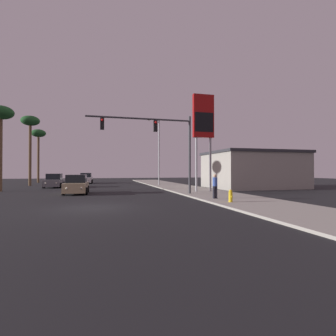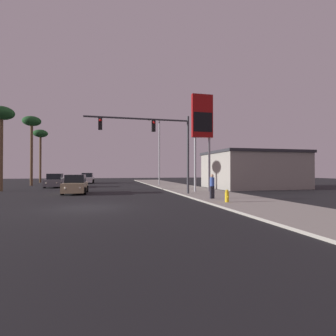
{
  "view_description": "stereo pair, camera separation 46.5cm",
  "coord_description": "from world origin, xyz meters",
  "px_view_note": "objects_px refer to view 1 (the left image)",
  "views": [
    {
      "loc": [
        0.4,
        -14.91,
        2.02
      ],
      "look_at": [
        8.43,
        15.98,
        2.37
      ],
      "focal_mm": 28.0,
      "sensor_mm": 36.0,
      "label": 1
    },
    {
      "loc": [
        0.85,
        -15.03,
        2.02
      ],
      "look_at": [
        8.43,
        15.98,
        2.37
      ],
      "focal_mm": 28.0,
      "sensor_mm": 36.0,
      "label": 2
    }
  ],
  "objects_px": {
    "car_grey": "(54,181)",
    "traffic_light_mast": "(161,137)",
    "car_white": "(86,179)",
    "pedestrian_on_sidewalk": "(215,185)",
    "car_tan": "(76,185)",
    "gas_station_sign": "(203,121)",
    "palm_tree_near": "(1,117)",
    "palm_tree_mid": "(30,125)",
    "palm_tree_far": "(38,136)",
    "street_lamp": "(158,148)",
    "fire_hydrant": "(231,196)"
  },
  "relations": [
    {
      "from": "car_white",
      "to": "gas_station_sign",
      "type": "height_order",
      "value": "gas_station_sign"
    },
    {
      "from": "gas_station_sign",
      "to": "pedestrian_on_sidewalk",
      "type": "xyz_separation_m",
      "value": [
        -1.63,
        -6.04,
        -5.58
      ]
    },
    {
      "from": "gas_station_sign",
      "to": "pedestrian_on_sidewalk",
      "type": "relative_size",
      "value": 5.39
    },
    {
      "from": "car_grey",
      "to": "palm_tree_near",
      "type": "relative_size",
      "value": 0.51
    },
    {
      "from": "palm_tree_far",
      "to": "palm_tree_mid",
      "type": "distance_m",
      "value": 10.06
    },
    {
      "from": "car_white",
      "to": "car_tan",
      "type": "distance_m",
      "value": 19.92
    },
    {
      "from": "traffic_light_mast",
      "to": "palm_tree_near",
      "type": "relative_size",
      "value": 1.01
    },
    {
      "from": "pedestrian_on_sidewalk",
      "to": "street_lamp",
      "type": "bearing_deg",
      "value": 90.12
    },
    {
      "from": "street_lamp",
      "to": "pedestrian_on_sidewalk",
      "type": "relative_size",
      "value": 5.39
    },
    {
      "from": "car_grey",
      "to": "car_tan",
      "type": "xyz_separation_m",
      "value": [
        3.38,
        -9.85,
        0.0
      ]
    },
    {
      "from": "street_lamp",
      "to": "fire_hydrant",
      "type": "distance_m",
      "value": 20.8
    },
    {
      "from": "palm_tree_mid",
      "to": "car_tan",
      "type": "bearing_deg",
      "value": -63.74
    },
    {
      "from": "palm_tree_near",
      "to": "palm_tree_mid",
      "type": "height_order",
      "value": "palm_tree_mid"
    },
    {
      "from": "car_grey",
      "to": "traffic_light_mast",
      "type": "bearing_deg",
      "value": 127.7
    },
    {
      "from": "palm_tree_mid",
      "to": "street_lamp",
      "type": "bearing_deg",
      "value": -13.81
    },
    {
      "from": "car_grey",
      "to": "car_white",
      "type": "relative_size",
      "value": 1.0
    },
    {
      "from": "car_tan",
      "to": "gas_station_sign",
      "type": "distance_m",
      "value": 12.86
    },
    {
      "from": "car_white",
      "to": "car_tan",
      "type": "height_order",
      "value": "same"
    },
    {
      "from": "car_tan",
      "to": "gas_station_sign",
      "type": "xyz_separation_m",
      "value": [
        11.31,
        -1.73,
        5.86
      ]
    },
    {
      "from": "pedestrian_on_sidewalk",
      "to": "palm_tree_near",
      "type": "distance_m",
      "value": 21.99
    },
    {
      "from": "car_white",
      "to": "pedestrian_on_sidewalk",
      "type": "height_order",
      "value": "pedestrian_on_sidewalk"
    },
    {
      "from": "traffic_light_mast",
      "to": "fire_hydrant",
      "type": "height_order",
      "value": "traffic_light_mast"
    },
    {
      "from": "car_white",
      "to": "gas_station_sign",
      "type": "distance_m",
      "value": 25.19
    },
    {
      "from": "traffic_light_mast",
      "to": "car_white",
      "type": "bearing_deg",
      "value": 106.59
    },
    {
      "from": "car_tan",
      "to": "car_white",
      "type": "bearing_deg",
      "value": -87.98
    },
    {
      "from": "pedestrian_on_sidewalk",
      "to": "palm_tree_near",
      "type": "relative_size",
      "value": 0.2
    },
    {
      "from": "pedestrian_on_sidewalk",
      "to": "palm_tree_mid",
      "type": "distance_m",
      "value": 28.85
    },
    {
      "from": "pedestrian_on_sidewalk",
      "to": "palm_tree_mid",
      "type": "height_order",
      "value": "palm_tree_mid"
    },
    {
      "from": "street_lamp",
      "to": "palm_tree_near",
      "type": "xyz_separation_m",
      "value": [
        -17.1,
        -5.87,
        2.18
      ]
    },
    {
      "from": "pedestrian_on_sidewalk",
      "to": "car_grey",
      "type": "bearing_deg",
      "value": 126.55
    },
    {
      "from": "car_tan",
      "to": "street_lamp",
      "type": "distance_m",
      "value": 14.82
    },
    {
      "from": "street_lamp",
      "to": "gas_station_sign",
      "type": "xyz_separation_m",
      "value": [
        1.67,
        -12.11,
        1.5
      ]
    },
    {
      "from": "car_white",
      "to": "street_lamp",
      "type": "relative_size",
      "value": 0.48
    },
    {
      "from": "palm_tree_near",
      "to": "palm_tree_mid",
      "type": "distance_m",
      "value": 10.05
    },
    {
      "from": "street_lamp",
      "to": "palm_tree_near",
      "type": "height_order",
      "value": "street_lamp"
    },
    {
      "from": "car_grey",
      "to": "palm_tree_near",
      "type": "distance_m",
      "value": 9.37
    },
    {
      "from": "traffic_light_mast",
      "to": "gas_station_sign",
      "type": "relative_size",
      "value": 0.95
    },
    {
      "from": "fire_hydrant",
      "to": "pedestrian_on_sidewalk",
      "type": "relative_size",
      "value": 0.46
    },
    {
      "from": "street_lamp",
      "to": "traffic_light_mast",
      "type": "bearing_deg",
      "value": -101.47
    },
    {
      "from": "car_white",
      "to": "pedestrian_on_sidewalk",
      "type": "relative_size",
      "value": 2.6
    },
    {
      "from": "car_tan",
      "to": "palm_tree_far",
      "type": "bearing_deg",
      "value": -69.9
    },
    {
      "from": "car_white",
      "to": "traffic_light_mast",
      "type": "height_order",
      "value": "traffic_light_mast"
    },
    {
      "from": "car_white",
      "to": "palm_tree_near",
      "type": "bearing_deg",
      "value": 66.52
    },
    {
      "from": "gas_station_sign",
      "to": "street_lamp",
      "type": "bearing_deg",
      "value": 97.84
    },
    {
      "from": "palm_tree_near",
      "to": "palm_tree_far",
      "type": "bearing_deg",
      "value": 92.24
    },
    {
      "from": "car_tan",
      "to": "palm_tree_far",
      "type": "distance_m",
      "value": 26.83
    },
    {
      "from": "street_lamp",
      "to": "palm_tree_far",
      "type": "relative_size",
      "value": 0.99
    },
    {
      "from": "car_tan",
      "to": "street_lamp",
      "type": "bearing_deg",
      "value": -131.38
    },
    {
      "from": "car_grey",
      "to": "traffic_light_mast",
      "type": "xyz_separation_m",
      "value": [
        10.2,
        -13.4,
        4.03
      ]
    },
    {
      "from": "traffic_light_mast",
      "to": "pedestrian_on_sidewalk",
      "type": "xyz_separation_m",
      "value": [
        2.86,
        -4.23,
        -3.75
      ]
    }
  ]
}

